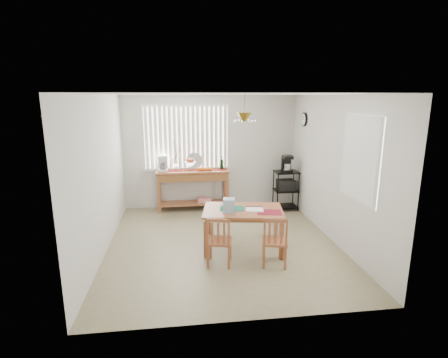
{
  "coord_description": "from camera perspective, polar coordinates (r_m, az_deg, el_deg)",
  "views": [
    {
      "loc": [
        -0.72,
        -5.79,
        2.56
      ],
      "look_at": [
        0.1,
        0.55,
        1.05
      ],
      "focal_mm": 28.0,
      "sensor_mm": 36.0,
      "label": 1
    }
  ],
  "objects": [
    {
      "name": "table_items",
      "position": [
        5.77,
        1.89,
        -4.53
      ],
      "size": [
        1.02,
        0.62,
        0.23
      ],
      "color": "#12664A",
      "rests_on": "dining_table"
    },
    {
      "name": "room_shell",
      "position": [
        5.91,
        -0.27,
        4.84
      ],
      "size": [
        4.2,
        4.7,
        2.7
      ],
      "color": "silver",
      "rests_on": "ground"
    },
    {
      "name": "sideboard",
      "position": [
        8.01,
        -5.04,
        -0.2
      ],
      "size": [
        1.65,
        0.46,
        0.93
      ],
      "color": "#A05A36",
      "rests_on": "ground"
    },
    {
      "name": "chair_right",
      "position": [
        5.48,
        8.27,
        -10.07
      ],
      "size": [
        0.45,
        0.45,
        0.81
      ],
      "color": "#A05A36",
      "rests_on": "ground"
    },
    {
      "name": "chair_left",
      "position": [
        5.45,
        -0.8,
        -10.12
      ],
      "size": [
        0.44,
        0.44,
        0.81
      ],
      "color": "#A05A36",
      "rests_on": "ground"
    },
    {
      "name": "wire_cart",
      "position": [
        8.17,
        10.06,
        -1.21
      ],
      "size": [
        0.53,
        0.42,
        0.9
      ],
      "color": "black",
      "rests_on": "ground"
    },
    {
      "name": "cart_items",
      "position": [
        8.07,
        10.19,
        2.45
      ],
      "size": [
        0.21,
        0.25,
        0.37
      ],
      "color": "black",
      "rests_on": "wire_cart"
    },
    {
      "name": "ground",
      "position": [
        6.37,
        -0.26,
        -10.44
      ],
      "size": [
        4.0,
        4.5,
        0.01
      ],
      "primitive_type": "cube",
      "color": "gray"
    },
    {
      "name": "sideboard_items",
      "position": [
        7.94,
        -7.01,
        2.4
      ],
      "size": [
        1.57,
        0.39,
        0.71
      ],
      "color": "maroon",
      "rests_on": "sideboard"
    },
    {
      "name": "dining_table",
      "position": [
        5.94,
        3.13,
        -5.73
      ],
      "size": [
        1.44,
        1.05,
        0.71
      ],
      "color": "#A05A36",
      "rests_on": "ground"
    }
  ]
}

